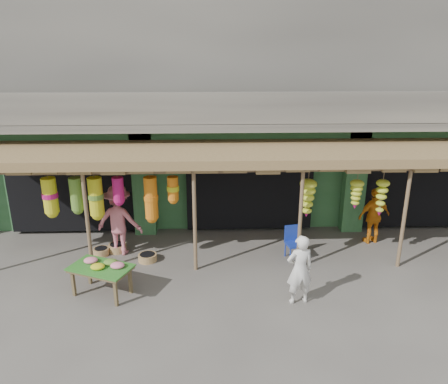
{
  "coord_description": "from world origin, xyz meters",
  "views": [
    {
      "loc": [
        -1.13,
        -9.7,
        5.23
      ],
      "look_at": [
        -0.77,
        1.0,
        1.58
      ],
      "focal_mm": 35.0,
      "sensor_mm": 36.0,
      "label": 1
    }
  ],
  "objects_px": {
    "flower_table": "(102,268)",
    "person_shopper": "(119,220)",
    "blue_chair": "(293,240)",
    "person_vendor": "(374,216)",
    "person_front": "(300,270)"
  },
  "relations": [
    {
      "from": "person_vendor",
      "to": "person_shopper",
      "type": "distance_m",
      "value": 6.83
    },
    {
      "from": "flower_table",
      "to": "blue_chair",
      "type": "relative_size",
      "value": 1.77
    },
    {
      "from": "person_front",
      "to": "person_shopper",
      "type": "bearing_deg",
      "value": -39.27
    },
    {
      "from": "flower_table",
      "to": "person_vendor",
      "type": "relative_size",
      "value": 0.97
    },
    {
      "from": "person_vendor",
      "to": "blue_chair",
      "type": "bearing_deg",
      "value": 6.57
    },
    {
      "from": "blue_chair",
      "to": "person_vendor",
      "type": "bearing_deg",
      "value": 7.67
    },
    {
      "from": "blue_chair",
      "to": "person_shopper",
      "type": "height_order",
      "value": "person_shopper"
    },
    {
      "from": "flower_table",
      "to": "person_shopper",
      "type": "bearing_deg",
      "value": 113.17
    },
    {
      "from": "flower_table",
      "to": "person_shopper",
      "type": "relative_size",
      "value": 0.81
    },
    {
      "from": "flower_table",
      "to": "person_vendor",
      "type": "bearing_deg",
      "value": 42.87
    },
    {
      "from": "person_vendor",
      "to": "person_shopper",
      "type": "xyz_separation_m",
      "value": [
        -6.82,
        -0.43,
        0.15
      ]
    },
    {
      "from": "flower_table",
      "to": "person_shopper",
      "type": "distance_m",
      "value": 2.01
    },
    {
      "from": "person_vendor",
      "to": "person_shopper",
      "type": "relative_size",
      "value": 0.84
    },
    {
      "from": "blue_chair",
      "to": "flower_table",
      "type": "bearing_deg",
      "value": -172.19
    },
    {
      "from": "flower_table",
      "to": "blue_chair",
      "type": "xyz_separation_m",
      "value": [
        4.47,
        1.59,
        -0.16
      ]
    }
  ]
}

